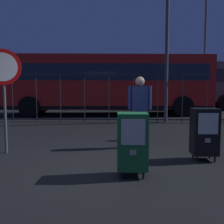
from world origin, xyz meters
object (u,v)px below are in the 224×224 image
at_px(bus_near, 107,82).
at_px(bus_far, 165,83).
at_px(street_light_near_right, 205,42).
at_px(street_light_far_left, 168,9).
at_px(newspaper_box_primary, 132,141).
at_px(stop_sign, 3,79).
at_px(pedestrian, 140,108).
at_px(traffic_cone, 126,131).
at_px(newspaper_box_secondary, 204,131).

relative_size(bus_near, bus_far, 0.99).
height_order(street_light_near_right, street_light_far_left, street_light_far_left).
distance_m(newspaper_box_primary, street_light_far_left, 7.86).
relative_size(stop_sign, street_light_near_right, 0.29).
relative_size(newspaper_box_primary, pedestrian, 0.61).
relative_size(newspaper_box_primary, traffic_cone, 1.92).
relative_size(bus_far, street_light_far_left, 1.38).
bearing_deg(street_light_far_left, pedestrian, -106.93).
bearing_deg(newspaper_box_secondary, bus_far, 83.85).
relative_size(pedestrian, traffic_cone, 3.15).
height_order(newspaper_box_secondary, traffic_cone, newspaper_box_secondary).
height_order(stop_sign, bus_near, bus_near).
xyz_separation_m(bus_far, street_light_near_right, (2.50, -0.38, 2.66)).
xyz_separation_m(pedestrian, bus_far, (2.59, 12.02, 0.76)).
bearing_deg(pedestrian, bus_far, 77.83).
relative_size(stop_sign, street_light_far_left, 0.29).
xyz_separation_m(pedestrian, traffic_cone, (-0.29, 0.80, -0.69)).
relative_size(traffic_cone, street_light_near_right, 0.07).
height_order(newspaper_box_primary, bus_near, bus_near).
bearing_deg(pedestrian, traffic_cone, 110.00).
bearing_deg(newspaper_box_secondary, stop_sign, 173.88).
height_order(pedestrian, bus_far, bus_far).
bearing_deg(bus_near, street_light_near_right, 29.12).
distance_m(pedestrian, street_light_near_right, 13.16).
distance_m(traffic_cone, bus_far, 11.68).
xyz_separation_m(newspaper_box_primary, street_light_far_left, (1.65, 6.62, 3.90)).
distance_m(newspaper_box_primary, street_light_near_right, 15.18).
xyz_separation_m(pedestrian, street_light_near_right, (5.09, 11.65, 3.42)).
bearing_deg(traffic_cone, stop_sign, -151.63).
bearing_deg(newspaper_box_primary, bus_far, 78.54).
bearing_deg(stop_sign, pedestrian, 12.03).
distance_m(pedestrian, traffic_cone, 1.10).
bearing_deg(stop_sign, street_light_far_left, 50.28).
distance_m(newspaper_box_secondary, pedestrian, 1.64).
distance_m(newspaper_box_primary, newspaper_box_secondary, 1.74).
height_order(bus_far, street_light_far_left, street_light_far_left).
xyz_separation_m(traffic_cone, street_light_near_right, (5.39, 10.84, 4.11)).
bearing_deg(street_light_far_left, bus_near, 130.09).
bearing_deg(street_light_near_right, traffic_cone, -116.41).
relative_size(newspaper_box_secondary, traffic_cone, 1.92).
height_order(newspaper_box_primary, traffic_cone, newspaper_box_primary).
xyz_separation_m(newspaper_box_secondary, street_light_near_right, (3.91, 12.71, 3.80)).
xyz_separation_m(bus_near, street_light_far_left, (2.57, -3.05, 2.77)).
relative_size(newspaper_box_secondary, pedestrian, 0.61).
distance_m(newspaper_box_primary, bus_far, 14.39).
bearing_deg(bus_near, bus_far, 45.86).
relative_size(pedestrian, street_light_near_right, 0.22).
bearing_deg(traffic_cone, bus_far, 75.58).
bearing_deg(newspaper_box_primary, street_light_far_left, 75.98).
xyz_separation_m(newspaper_box_primary, traffic_cone, (-0.03, 2.84, -0.31)).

